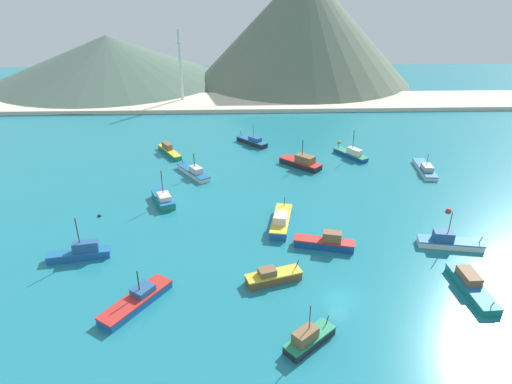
{
  "coord_description": "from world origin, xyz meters",
  "views": [
    {
      "loc": [
        -12.64,
        -46.71,
        38.29
      ],
      "look_at": [
        -9.88,
        30.71,
        0.96
      ],
      "focal_mm": 31.64,
      "sensor_mm": 36.0,
      "label": 1
    }
  ],
  "objects": [
    {
      "name": "beach_strip",
      "position": [
        0.0,
        99.81,
        0.6
      ],
      "size": [
        247.0,
        22.33,
        1.2
      ],
      "primitive_type": "cube",
      "color": "beige",
      "rests_on": "ground"
    },
    {
      "name": "hill_west",
      "position": [
        -63.29,
        134.49,
        8.93
      ],
      "size": [
        93.48,
        93.48,
        17.87
      ],
      "color": "#4C6656",
      "rests_on": "ground"
    },
    {
      "name": "fishing_boat_3",
      "position": [
        -27.14,
        28.53,
        0.86
      ],
      "size": [
        5.45,
        8.04,
        6.64
      ],
      "color": "#198466",
      "rests_on": "ground"
    },
    {
      "name": "buoy_2",
      "position": [
        24.45,
        23.3,
        0.17
      ],
      "size": [
        1.0,
        1.0,
        1.0
      ],
      "color": "red",
      "rests_on": "ground"
    },
    {
      "name": "fishing_boat_0",
      "position": [
        -29.68,
        54.44,
        0.8
      ],
      "size": [
        6.78,
        9.81,
        2.34
      ],
      "color": "#198466",
      "rests_on": "ground"
    },
    {
      "name": "fishing_boat_7",
      "position": [
        0.29,
        12.41,
        0.97
      ],
      "size": [
        9.65,
        4.46,
        2.86
      ],
      "color": "#14478C",
      "rests_on": "ground"
    },
    {
      "name": "fishing_boat_8",
      "position": [
        18.04,
        1.25,
        0.77
      ],
      "size": [
        3.15,
        10.43,
        2.14
      ],
      "color": "#198466",
      "rests_on": "ground"
    },
    {
      "name": "fishing_boat_12",
      "position": [
        -6.04,
        19.42,
        0.95
      ],
      "size": [
        4.8,
        10.8,
        2.94
      ],
      "color": "#1E5BA8",
      "rests_on": "ground"
    },
    {
      "name": "fishing_boat_2",
      "position": [
        -9.71,
        60.35,
        0.79
      ],
      "size": [
        7.88,
        8.48,
        5.14
      ],
      "color": "#232328",
      "rests_on": "ground"
    },
    {
      "name": "fishing_boat_9",
      "position": [
        13.1,
        50.63,
        0.85
      ],
      "size": [
        6.88,
        9.14,
        6.53
      ],
      "color": "#14478C",
      "rests_on": "ground"
    },
    {
      "name": "buoy_0",
      "position": [
        12.37,
        60.62,
        0.15
      ],
      "size": [
        0.86,
        0.86,
        0.86
      ],
      "color": "gold",
      "rests_on": "ground"
    },
    {
      "name": "fishing_boat_10",
      "position": [
        -36.74,
        10.84,
        0.99
      ],
      "size": [
        9.31,
        3.53,
        6.81
      ],
      "color": "#1E5BA8",
      "rests_on": "ground"
    },
    {
      "name": "fishing_boat_4",
      "position": [
        -22.69,
        41.57,
        0.74
      ],
      "size": [
        8.06,
        10.34,
        5.03
      ],
      "color": "silver",
      "rests_on": "ground"
    },
    {
      "name": "fishing_boat_14",
      "position": [
        -8.51,
        4.09,
        0.82
      ],
      "size": [
        8.17,
        4.56,
        2.68
      ],
      "color": "brown",
      "rests_on": "ground"
    },
    {
      "name": "fishing_boat_6",
      "position": [
        19.54,
        12.11,
        0.85
      ],
      "size": [
        10.14,
        4.35,
        5.96
      ],
      "color": "silver",
      "rests_on": "ground"
    },
    {
      "name": "fishing_boat_1",
      "position": [
        0.75,
        45.32,
        1.05
      ],
      "size": [
        9.25,
        9.0,
        6.24
      ],
      "color": "#232328",
      "rests_on": "ground"
    },
    {
      "name": "radio_tower",
      "position": [
        -31.64,
        102.11,
        11.85
      ],
      "size": [
        2.32,
        1.86,
        23.23
      ],
      "color": "silver",
      "rests_on": "ground"
    },
    {
      "name": "fishing_boat_13",
      "position": [
        27.06,
        41.6,
        0.65
      ],
      "size": [
        3.63,
        11.18,
        4.18
      ],
      "color": "silver",
      "rests_on": "ground"
    },
    {
      "name": "hill_central",
      "position": [
        11.74,
        133.91,
        20.93
      ],
      "size": [
        83.41,
        83.41,
        41.87
      ],
      "color": "#60705B",
      "rests_on": "ground"
    },
    {
      "name": "buoy_1",
      "position": [
        -37.7,
        23.77,
        0.11
      ],
      "size": [
        0.61,
        0.61,
        0.61
      ],
      "color": "#232328",
      "rests_on": "ground"
    },
    {
      "name": "fishing_boat_5",
      "position": [
        -5.26,
        -7.95,
        0.94
      ],
      "size": [
        6.65,
        6.15,
        5.7
      ],
      "color": "#232328",
      "rests_on": "ground"
    },
    {
      "name": "ground",
      "position": [
        0.0,
        30.0,
        -0.25
      ],
      "size": [
        260.0,
        280.0,
        0.5
      ],
      "color": "teal"
    },
    {
      "name": "fishing_boat_11",
      "position": [
        -26.27,
        -0.16,
        0.7
      ],
      "size": [
        8.45,
        10.43,
        4.86
      ],
      "color": "#1E5BA8",
      "rests_on": "ground"
    }
  ]
}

